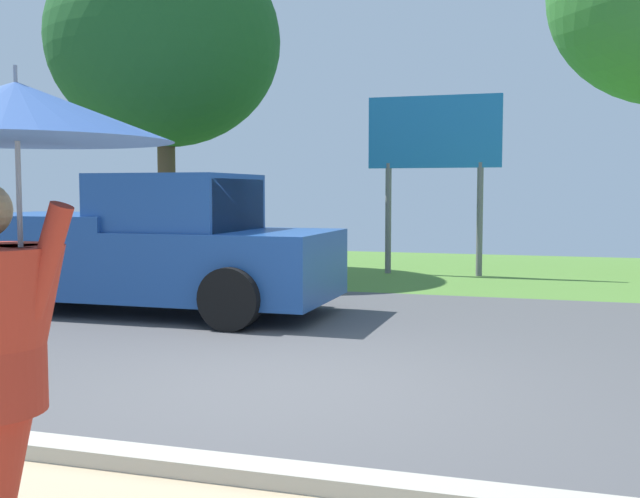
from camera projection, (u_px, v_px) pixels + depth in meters
The scene contains 4 objects.
ground_plane at pixel (364, 331), 9.21m from camera, with size 40.00×22.00×0.20m.
pickup_truck at pixel (148, 248), 10.34m from camera, with size 5.20×2.28×1.88m.
roadside_billboard at pixel (434, 145), 14.71m from camera, with size 2.60×0.12×3.50m.
tree_center_back at pixel (165, 42), 15.14m from camera, with size 4.65×4.65×6.77m.
Camera 1 is at (2.13, -5.93, 1.67)m, focal length 42.34 mm.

